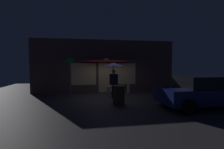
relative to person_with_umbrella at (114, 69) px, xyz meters
name	(u,v)px	position (x,y,z in m)	size (l,w,h in m)	color
ground_plane	(110,98)	(-0.21, -0.01, -1.74)	(18.00, 18.00, 0.00)	#38353A
building_facade	(106,66)	(-0.22, 2.32, 0.19)	(10.64, 1.00, 3.89)	brown
person_with_umbrella	(114,69)	(0.00, 0.00, 0.00)	(1.21, 1.21, 2.16)	black
parked_car	(203,91)	(3.84, -2.83, -0.98)	(4.28, 2.13, 1.50)	navy
street_sign_post	(70,74)	(-2.64, 0.59, -0.31)	(0.40, 0.07, 2.54)	#595B60
sidewalk_bollard	(129,89)	(1.26, 1.15, -1.40)	(0.21, 0.21, 0.68)	#B2A899
sidewalk_bollard_2	(109,90)	(-0.14, 1.28, -1.48)	(0.28, 0.28, 0.52)	#9E998E
trash_bin	(119,95)	(-0.05, -1.74, -1.25)	(0.62, 0.62, 0.97)	#473823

